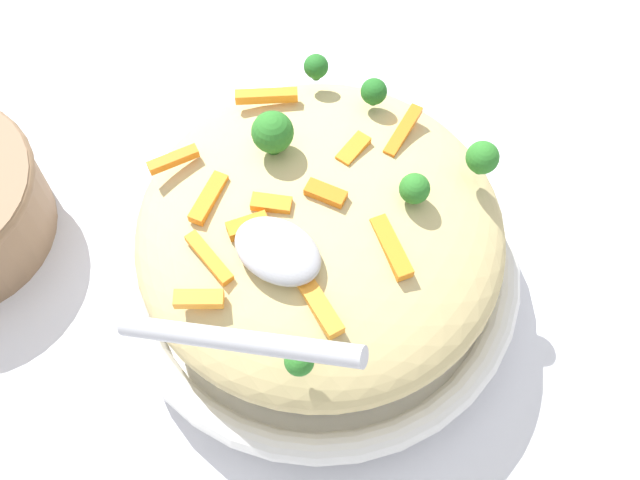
# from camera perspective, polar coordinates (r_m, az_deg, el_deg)

# --- Properties ---
(ground_plane) EXTENTS (2.40, 2.40, 0.00)m
(ground_plane) POSITION_cam_1_polar(r_m,az_deg,el_deg) (0.59, 0.00, -3.34)
(ground_plane) COLOR silver
(serving_bowl) EXTENTS (0.28, 0.28, 0.05)m
(serving_bowl) POSITION_cam_1_polar(r_m,az_deg,el_deg) (0.57, 0.00, -2.24)
(serving_bowl) COLOR white
(serving_bowl) RESTS_ON ground_plane
(pasta_mound) EXTENTS (0.24, 0.24, 0.08)m
(pasta_mound) POSITION_cam_1_polar(r_m,az_deg,el_deg) (0.52, 0.00, 0.51)
(pasta_mound) COLOR #D1BA7A
(pasta_mound) RESTS_ON serving_bowl
(carrot_piece_0) EXTENTS (0.03, 0.01, 0.01)m
(carrot_piece_0) POSITION_cam_1_polar(r_m,az_deg,el_deg) (0.48, 0.53, 3.33)
(carrot_piece_0) COLOR orange
(carrot_piece_0) RESTS_ON pasta_mound
(carrot_piece_1) EXTENTS (0.01, 0.04, 0.01)m
(carrot_piece_1) POSITION_cam_1_polar(r_m,az_deg,el_deg) (0.52, 5.99, 7.80)
(carrot_piece_1) COLOR orange
(carrot_piece_1) RESTS_ON pasta_mound
(carrot_piece_2) EXTENTS (0.01, 0.03, 0.01)m
(carrot_piece_2) POSITION_cam_1_polar(r_m,az_deg,el_deg) (0.51, 2.41, 6.53)
(carrot_piece_2) COLOR orange
(carrot_piece_2) RESTS_ON pasta_mound
(carrot_piece_3) EXTENTS (0.04, 0.03, 0.01)m
(carrot_piece_3) POSITION_cam_1_polar(r_m,az_deg,el_deg) (0.54, -3.88, 10.31)
(carrot_piece_3) COLOR orange
(carrot_piece_3) RESTS_ON pasta_mound
(carrot_piece_4) EXTENTS (0.02, 0.03, 0.01)m
(carrot_piece_4) POSITION_cam_1_polar(r_m,az_deg,el_deg) (0.52, -10.53, 5.73)
(carrot_piece_4) COLOR orange
(carrot_piece_4) RESTS_ON pasta_mound
(carrot_piece_5) EXTENTS (0.04, 0.03, 0.01)m
(carrot_piece_5) POSITION_cam_1_polar(r_m,az_deg,el_deg) (0.47, 4.86, -0.93)
(carrot_piece_5) COLOR orange
(carrot_piece_5) RESTS_ON pasta_mound
(carrot_piece_6) EXTENTS (0.02, 0.03, 0.01)m
(carrot_piece_6) POSITION_cam_1_polar(r_m,az_deg,el_deg) (0.48, -5.21, 1.02)
(carrot_piece_6) COLOR orange
(carrot_piece_6) RESTS_ON pasta_mound
(carrot_piece_7) EXTENTS (0.02, 0.04, 0.01)m
(carrot_piece_7) POSITION_cam_1_polar(r_m,az_deg,el_deg) (0.50, -8.02, 3.00)
(carrot_piece_7) COLOR orange
(carrot_piece_7) RESTS_ON pasta_mound
(carrot_piece_8) EXTENTS (0.04, 0.03, 0.01)m
(carrot_piece_8) POSITION_cam_1_polar(r_m,az_deg,el_deg) (0.46, 0.05, -4.90)
(carrot_piece_8) COLOR orange
(carrot_piece_8) RESTS_ON pasta_mound
(carrot_piece_9) EXTENTS (0.04, 0.02, 0.01)m
(carrot_piece_9) POSITION_cam_1_polar(r_m,az_deg,el_deg) (0.48, -7.99, -1.28)
(carrot_piece_9) COLOR orange
(carrot_piece_9) RESTS_ON pasta_mound
(carrot_piece_10) EXTENTS (0.03, 0.02, 0.01)m
(carrot_piece_10) POSITION_cam_1_polar(r_m,az_deg,el_deg) (0.48, -3.52, 2.65)
(carrot_piece_10) COLOR orange
(carrot_piece_10) RESTS_ON pasta_mound
(carrot_piece_11) EXTENTS (0.03, 0.02, 0.01)m
(carrot_piece_11) POSITION_cam_1_polar(r_m,az_deg,el_deg) (0.46, -8.72, -4.21)
(carrot_piece_11) COLOR orange
(carrot_piece_11) RESTS_ON pasta_mound
(broccoli_floret_0) EXTENTS (0.02, 0.02, 0.02)m
(broccoli_floret_0) POSITION_cam_1_polar(r_m,az_deg,el_deg) (0.48, 6.82, 3.66)
(broccoli_floret_0) COLOR #296820
(broccoli_floret_0) RESTS_ON pasta_mound
(broccoli_floret_1) EXTENTS (0.02, 0.02, 0.02)m
(broccoli_floret_1) POSITION_cam_1_polar(r_m,az_deg,el_deg) (0.53, 3.90, 10.60)
(broccoli_floret_1) COLOR #205B1C
(broccoli_floret_1) RESTS_ON pasta_mound
(broccoli_floret_2) EXTENTS (0.02, 0.02, 0.02)m
(broccoli_floret_2) POSITION_cam_1_polar(r_m,az_deg,el_deg) (0.44, -1.50, -8.73)
(broccoli_floret_2) COLOR #296820
(broccoli_floret_2) RESTS_ON pasta_mound
(broccoli_floret_3) EXTENTS (0.03, 0.03, 0.03)m
(broccoli_floret_3) POSITION_cam_1_polar(r_m,az_deg,el_deg) (0.50, -3.43, 7.72)
(broccoli_floret_3) COLOR #296820
(broccoli_floret_3) RESTS_ON pasta_mound
(broccoli_floret_4) EXTENTS (0.02, 0.02, 0.02)m
(broccoli_floret_4) POSITION_cam_1_polar(r_m,az_deg,el_deg) (0.54, -0.29, 12.36)
(broccoli_floret_4) COLOR #205B1C
(broccoli_floret_4) RESTS_ON pasta_mound
(broccoli_floret_5) EXTENTS (0.02, 0.02, 0.02)m
(broccoli_floret_5) POSITION_cam_1_polar(r_m,az_deg,el_deg) (0.51, 11.61, 5.81)
(broccoli_floret_5) COLOR #296820
(broccoli_floret_5) RESTS_ON pasta_mound
(serving_spoon) EXTENTS (0.14, 0.11, 0.06)m
(serving_spoon) POSITION_cam_1_polar(r_m,az_deg,el_deg) (0.45, -4.12, -2.74)
(serving_spoon) COLOR #B7B7BC
(serving_spoon) RESTS_ON pasta_mound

